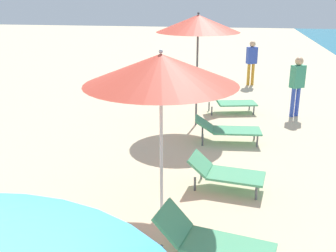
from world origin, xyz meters
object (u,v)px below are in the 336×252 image
lounger_second_shoreside (225,172)px  person_walking_far (252,59)px  umbrella_second (161,70)px  lounger_farthest_inland (227,129)px  lounger_farthest_shoreside (230,102)px  person_walking_mid (297,81)px  lounger_second_inland (211,240)px  umbrella_farthest (198,24)px  beach_ball (178,94)px

lounger_second_shoreside → person_walking_far: bearing=94.0°
umbrella_second → lounger_farthest_inland: umbrella_second is taller
lounger_farthest_inland → lounger_farthest_shoreside: bearing=84.2°
lounger_second_shoreside → lounger_farthest_inland: 2.27m
lounger_farthest_inland → person_walking_far: bearing=78.3°
person_walking_far → lounger_farthest_inland: bearing=-30.3°
person_walking_mid → person_walking_far: 3.98m
person_walking_mid → person_walking_far: (-1.09, 3.82, -0.02)m
lounger_second_inland → lounger_farthest_shoreside: (0.09, 6.79, -0.01)m
umbrella_farthest → person_walking_mid: size_ratio=1.72×
lounger_second_shoreside → beach_ball: (-1.66, 5.83, -0.11)m
lounger_second_shoreside → lounger_farthest_inland: (-0.03, 2.27, 0.02)m
lounger_second_shoreside → umbrella_farthest: 4.19m
lounger_farthest_shoreside → lounger_farthest_inland: lounger_farthest_shoreside is taller
lounger_second_shoreside → beach_ball: size_ratio=3.43×
lounger_second_inland → person_walking_mid: 7.01m
lounger_second_inland → lounger_farthest_shoreside: lounger_farthest_shoreside is taller
lounger_farthest_shoreside → person_walking_far: size_ratio=0.90×
umbrella_farthest → beach_ball: (-0.81, 2.40, -2.35)m
umbrella_second → umbrella_farthest: 4.35m
umbrella_farthest → person_walking_mid: umbrella_farthest is taller
person_walking_far → beach_ball: size_ratio=4.10×
umbrella_farthest → lounger_second_inland: bearing=-82.2°
lounger_second_inland → umbrella_farthest: umbrella_farthest is taller
lounger_second_inland → person_walking_far: bearing=97.9°
lounger_second_inland → umbrella_farthest: 5.98m
person_walking_mid → umbrella_farthest: bearing=80.6°
lounger_farthest_inland → beach_ball: bearing=109.2°
umbrella_second → lounger_second_inland: (0.85, -1.17, -1.89)m
lounger_second_shoreside → lounger_farthest_shoreside: 4.71m
umbrella_farthest → lounger_farthest_inland: 2.64m
lounger_farthest_shoreside → person_walking_mid: size_ratio=0.89×
umbrella_second → person_walking_far: umbrella_second is taller
lounger_second_shoreside → lounger_farthest_shoreside: (-0.02, 4.71, 0.02)m
person_walking_mid → lounger_farthest_inland: bearing=108.7°
person_walking_far → beach_ball: person_walking_far is taller
umbrella_farthest → lounger_farthest_shoreside: size_ratio=1.94×
lounger_farthest_shoreside → person_walking_mid: 1.89m
lounger_farthest_inland → person_walking_mid: (1.78, 2.38, 0.66)m
person_walking_mid → beach_ball: person_walking_mid is taller
umbrella_second → person_walking_mid: (2.69, 5.56, -1.23)m
umbrella_farthest → beach_ball: bearing=108.7°
umbrella_farthest → beach_ball: 3.45m
umbrella_second → lounger_second_shoreside: 2.33m
lounger_second_shoreside → person_walking_mid: person_walking_mid is taller
lounger_farthest_shoreside → person_walking_mid: bearing=-14.8°
umbrella_farthest → person_walking_mid: 3.27m
lounger_second_inland → person_walking_mid: bearing=86.6°
lounger_farthest_shoreside → person_walking_far: bearing=66.9°
lounger_farthest_inland → beach_ball: (-1.63, 3.56, -0.13)m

